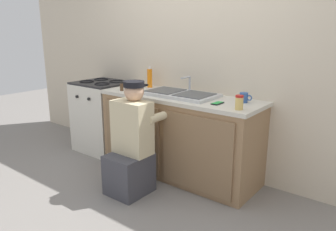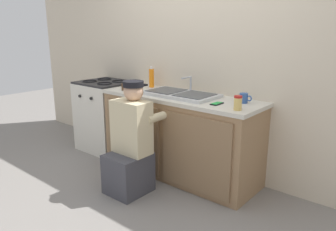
{
  "view_description": "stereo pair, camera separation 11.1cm",
  "coord_description": "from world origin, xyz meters",
  "px_view_note": "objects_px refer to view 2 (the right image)",
  "views": [
    {
      "loc": [
        2.0,
        -2.47,
        1.59
      ],
      "look_at": [
        0.0,
        0.1,
        0.71
      ],
      "focal_mm": 35.0,
      "sensor_mm": 36.0,
      "label": 1
    },
    {
      "loc": [
        2.09,
        -2.4,
        1.59
      ],
      "look_at": [
        0.0,
        0.1,
        0.71
      ],
      "focal_mm": 35.0,
      "sensor_mm": 36.0,
      "label": 2
    }
  ],
  "objects_px": {
    "coffee_mug": "(244,98)",
    "cell_phone": "(217,104)",
    "plumber_person": "(131,147)",
    "stove_range": "(106,115)",
    "sink_double_basin": "(180,94)",
    "spice_bottle_pepper": "(123,86)",
    "condiment_jar": "(238,103)",
    "soap_bottle_orange": "(152,78)"
  },
  "relations": [
    {
      "from": "soap_bottle_orange",
      "to": "condiment_jar",
      "type": "distance_m",
      "value": 1.4
    },
    {
      "from": "condiment_jar",
      "to": "cell_phone",
      "type": "bearing_deg",
      "value": 162.62
    },
    {
      "from": "spice_bottle_pepper",
      "to": "plumber_person",
      "type": "bearing_deg",
      "value": -38.16
    },
    {
      "from": "coffee_mug",
      "to": "cell_phone",
      "type": "xyz_separation_m",
      "value": [
        -0.17,
        -0.21,
        -0.04
      ]
    },
    {
      "from": "soap_bottle_orange",
      "to": "condiment_jar",
      "type": "height_order",
      "value": "soap_bottle_orange"
    },
    {
      "from": "sink_double_basin",
      "to": "cell_phone",
      "type": "distance_m",
      "value": 0.53
    },
    {
      "from": "sink_double_basin",
      "to": "stove_range",
      "type": "xyz_separation_m",
      "value": [
        -1.24,
        -0.0,
        -0.45
      ]
    },
    {
      "from": "cell_phone",
      "to": "soap_bottle_orange",
      "type": "height_order",
      "value": "soap_bottle_orange"
    },
    {
      "from": "sink_double_basin",
      "to": "condiment_jar",
      "type": "bearing_deg",
      "value": -13.25
    },
    {
      "from": "sink_double_basin",
      "to": "plumber_person",
      "type": "distance_m",
      "value": 0.78
    },
    {
      "from": "stove_range",
      "to": "coffee_mug",
      "type": "xyz_separation_m",
      "value": [
        1.93,
        0.11,
        0.48
      ]
    },
    {
      "from": "coffee_mug",
      "to": "condiment_jar",
      "type": "relative_size",
      "value": 0.98
    },
    {
      "from": "coffee_mug",
      "to": "condiment_jar",
      "type": "xyz_separation_m",
      "value": [
        0.09,
        -0.29,
        0.02
      ]
    },
    {
      "from": "plumber_person",
      "to": "cell_phone",
      "type": "relative_size",
      "value": 7.89
    },
    {
      "from": "cell_phone",
      "to": "plumber_person",
      "type": "bearing_deg",
      "value": -140.5
    },
    {
      "from": "plumber_person",
      "to": "cell_phone",
      "type": "xyz_separation_m",
      "value": [
        0.64,
        0.53,
        0.44
      ]
    },
    {
      "from": "soap_bottle_orange",
      "to": "coffee_mug",
      "type": "bearing_deg",
      "value": -3.3
    },
    {
      "from": "stove_range",
      "to": "plumber_person",
      "type": "relative_size",
      "value": 0.84
    },
    {
      "from": "plumber_person",
      "to": "spice_bottle_pepper",
      "type": "relative_size",
      "value": 10.52
    },
    {
      "from": "cell_phone",
      "to": "stove_range",
      "type": "bearing_deg",
      "value": 176.77
    },
    {
      "from": "sink_double_basin",
      "to": "stove_range",
      "type": "relative_size",
      "value": 0.86
    },
    {
      "from": "sink_double_basin",
      "to": "spice_bottle_pepper",
      "type": "bearing_deg",
      "value": -164.71
    },
    {
      "from": "stove_range",
      "to": "plumber_person",
      "type": "xyz_separation_m",
      "value": [
        1.12,
        -0.63,
        0.0
      ]
    },
    {
      "from": "sink_double_basin",
      "to": "spice_bottle_pepper",
      "type": "height_order",
      "value": "sink_double_basin"
    },
    {
      "from": "condiment_jar",
      "to": "sink_double_basin",
      "type": "bearing_deg",
      "value": 166.75
    },
    {
      "from": "coffee_mug",
      "to": "stove_range",
      "type": "bearing_deg",
      "value": -176.81
    },
    {
      "from": "sink_double_basin",
      "to": "spice_bottle_pepper",
      "type": "xyz_separation_m",
      "value": [
        -0.68,
        -0.19,
        0.03
      ]
    },
    {
      "from": "plumber_person",
      "to": "coffee_mug",
      "type": "bearing_deg",
      "value": 42.17
    },
    {
      "from": "stove_range",
      "to": "coffee_mug",
      "type": "height_order",
      "value": "coffee_mug"
    },
    {
      "from": "plumber_person",
      "to": "condiment_jar",
      "type": "bearing_deg",
      "value": 26.32
    },
    {
      "from": "condiment_jar",
      "to": "soap_bottle_orange",
      "type": "bearing_deg",
      "value": 165.06
    },
    {
      "from": "cell_phone",
      "to": "soap_bottle_orange",
      "type": "bearing_deg",
      "value": 165.65
    },
    {
      "from": "plumber_person",
      "to": "soap_bottle_orange",
      "type": "height_order",
      "value": "soap_bottle_orange"
    },
    {
      "from": "coffee_mug",
      "to": "cell_phone",
      "type": "relative_size",
      "value": 0.9
    },
    {
      "from": "sink_double_basin",
      "to": "coffee_mug",
      "type": "relative_size",
      "value": 6.35
    },
    {
      "from": "cell_phone",
      "to": "condiment_jar",
      "type": "relative_size",
      "value": 1.09
    },
    {
      "from": "stove_range",
      "to": "coffee_mug",
      "type": "bearing_deg",
      "value": 3.19
    },
    {
      "from": "plumber_person",
      "to": "cell_phone",
      "type": "height_order",
      "value": "plumber_person"
    },
    {
      "from": "sink_double_basin",
      "to": "soap_bottle_orange",
      "type": "relative_size",
      "value": 3.2
    },
    {
      "from": "stove_range",
      "to": "condiment_jar",
      "type": "distance_m",
      "value": 2.09
    },
    {
      "from": "coffee_mug",
      "to": "spice_bottle_pepper",
      "type": "height_order",
      "value": "spice_bottle_pepper"
    },
    {
      "from": "coffee_mug",
      "to": "cell_phone",
      "type": "height_order",
      "value": "coffee_mug"
    }
  ]
}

